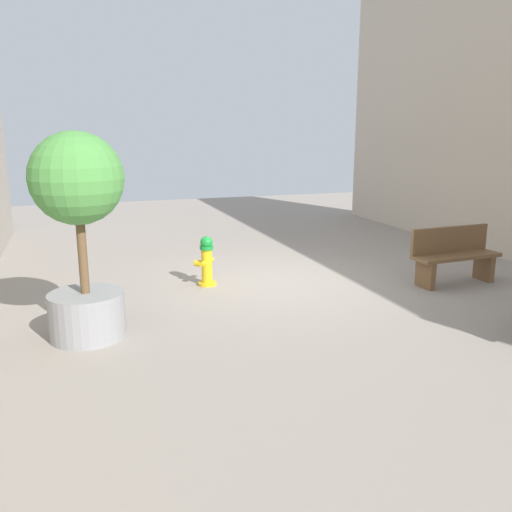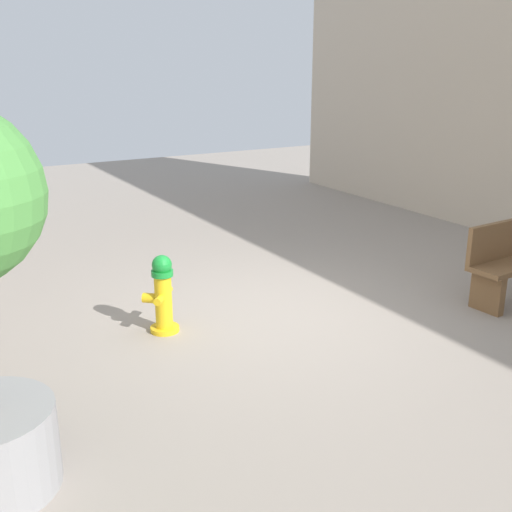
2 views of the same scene
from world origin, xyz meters
name	(u,v)px [view 1 (image 1 of 2)]	position (x,y,z in m)	size (l,w,h in m)	color
ground_plane	(284,281)	(0.00, 0.00, 0.00)	(23.40, 23.40, 0.00)	gray
fire_hydrant	(206,261)	(1.30, -0.22, 0.41)	(0.36, 0.36, 0.83)	gold
bench_near	(454,255)	(-2.67, 1.01, 0.49)	(1.58, 0.53, 0.95)	brown
planter_tree	(80,217)	(3.25, 1.55, 1.52)	(1.10, 1.10, 2.53)	gray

